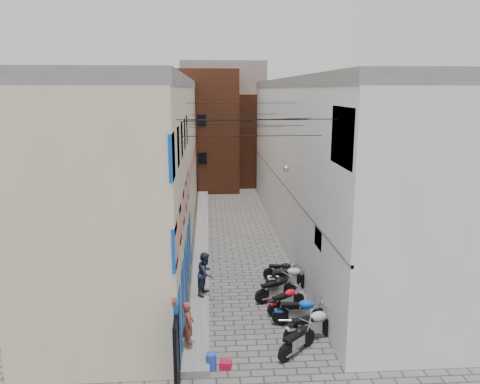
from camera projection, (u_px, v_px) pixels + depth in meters
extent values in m
plane|color=#5C5A57|center=(263.00, 376.00, 13.99)|extent=(90.00, 90.00, 0.00)
cube|color=slate|center=(200.00, 239.00, 26.49)|extent=(0.90, 26.00, 0.25)
cube|color=beige|center=(145.00, 167.00, 25.41)|extent=(5.00, 26.00, 8.50)
cube|color=#E48C80|center=(190.00, 171.00, 25.63)|extent=(0.10, 26.00, 0.80)
cube|color=#0B4BB2|center=(185.00, 275.00, 18.32)|extent=(0.12, 10.20, 2.40)
cube|color=#0B4BB2|center=(182.00, 174.00, 17.46)|extent=(0.10, 10.20, 4.00)
cube|color=slate|center=(141.00, 83.00, 24.44)|extent=(5.10, 26.00, 0.50)
cube|color=black|center=(177.00, 354.00, 13.20)|extent=(0.10, 1.20, 2.20)
cube|color=silver|center=(326.00, 165.00, 26.09)|extent=(5.00, 26.00, 8.50)
cube|color=#0B4BB2|center=(344.00, 137.00, 14.13)|extent=(0.10, 2.40, 1.80)
cube|color=white|center=(320.00, 238.00, 17.42)|extent=(0.08, 1.00, 0.70)
cylinder|color=#B2B2B7|center=(295.00, 166.00, 19.84)|extent=(0.80, 0.06, 0.06)
sphere|color=#B2B2B7|center=(286.00, 169.00, 19.84)|extent=(0.28, 0.28, 0.28)
cube|color=slate|center=(329.00, 83.00, 25.12)|extent=(5.10, 26.00, 0.50)
cube|color=slate|center=(282.00, 181.00, 26.10)|extent=(0.10, 26.00, 0.12)
cube|color=brown|center=(202.00, 130.00, 40.07)|extent=(6.00, 6.00, 10.00)
cube|color=brown|center=(258.00, 139.00, 42.57)|extent=(5.00, 6.00, 8.00)
cube|color=slate|center=(223.00, 120.00, 45.94)|extent=(8.00, 5.00, 11.00)
cube|color=black|center=(227.00, 179.00, 38.29)|extent=(2.00, 0.30, 2.40)
cylinder|color=black|center=(258.00, 119.00, 14.33)|extent=(5.20, 0.02, 0.02)
cylinder|color=black|center=(252.00, 136.00, 16.43)|extent=(5.20, 0.02, 0.02)
cylinder|color=black|center=(246.00, 120.00, 18.78)|extent=(5.20, 0.02, 0.02)
cylinder|color=black|center=(242.00, 103.00, 21.09)|extent=(5.20, 0.02, 0.02)
cylinder|color=black|center=(237.00, 127.00, 24.29)|extent=(5.20, 0.02, 0.02)
cylinder|color=black|center=(234.00, 114.00, 27.11)|extent=(5.20, 0.02, 0.02)
cylinder|color=black|center=(249.00, 120.00, 17.30)|extent=(5.65, 2.07, 0.02)
cylinder|color=black|center=(243.00, 125.00, 20.31)|extent=(5.80, 1.58, 0.02)
imported|color=brown|center=(188.00, 324.00, 14.99)|extent=(0.45, 0.61, 1.55)
imported|color=#2B2E41|center=(206.00, 273.00, 18.88)|extent=(0.95, 1.05, 1.76)
cylinder|color=blue|center=(211.00, 361.00, 14.32)|extent=(0.43, 0.43, 0.51)
cylinder|color=#2882CA|center=(211.00, 360.00, 14.43)|extent=(0.36, 0.36, 0.46)
cube|color=#B80D2F|center=(226.00, 365.00, 14.38)|extent=(0.40, 0.33, 0.23)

